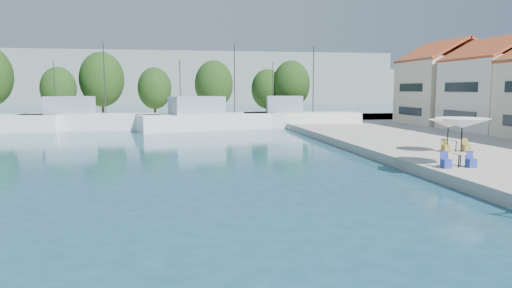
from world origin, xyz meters
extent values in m
cube|color=#A5A095|center=(-8.00, 67.00, 0.30)|extent=(90.00, 16.00, 0.60)
cube|color=gray|center=(-30.00, 160.00, 8.00)|extent=(180.00, 40.00, 16.00)
cube|color=gray|center=(40.00, 180.00, 6.00)|extent=(140.00, 40.00, 12.00)
cube|color=silver|center=(24.00, 42.00, 4.10)|extent=(8.00, 8.50, 7.00)
pyramid|color=#B84529|center=(24.00, 42.00, 9.40)|extent=(8.40, 8.80, 1.80)
cube|color=beige|center=(24.00, 51.00, 4.35)|extent=(8.60, 8.50, 7.50)
pyramid|color=#B84529|center=(24.00, 51.00, 9.90)|extent=(9.00, 8.80, 1.80)
cube|color=white|center=(-16.42, 56.66, 0.70)|extent=(16.43, 6.17, 2.20)
cube|color=#8899A8|center=(-18.80, 56.97, 2.80)|extent=(5.18, 3.79, 2.00)
cylinder|color=#2D2D2D|center=(-14.83, 56.46, 5.80)|extent=(0.12, 0.12, 8.00)
cylinder|color=#2D2D2D|center=(-20.40, 57.17, 4.80)|extent=(0.10, 0.10, 6.00)
cube|color=white|center=(-1.84, 55.37, 0.70)|extent=(19.51, 10.10, 2.20)
cube|color=#8899A8|center=(-4.56, 54.56, 2.80)|extent=(6.51, 5.24, 2.00)
cylinder|color=#2D2D2D|center=(-0.03, 55.91, 5.80)|extent=(0.12, 0.12, 8.00)
cylinder|color=#2D2D2D|center=(-6.37, 54.02, 4.80)|extent=(0.10, 0.10, 6.00)
cube|color=white|center=(8.15, 55.94, 0.70)|extent=(14.37, 5.38, 2.20)
cube|color=#8899A8|center=(6.06, 56.21, 2.80)|extent=(4.53, 3.31, 2.00)
cylinder|color=#2D2D2D|center=(9.54, 55.77, 5.80)|extent=(0.12, 0.12, 8.00)
cylinder|color=#2D2D2D|center=(4.67, 56.38, 4.80)|extent=(0.10, 0.10, 6.00)
cylinder|color=#3F2B19|center=(-22.79, 68.56, 2.17)|extent=(0.36, 0.36, 3.14)
ellipsoid|color=#173511|center=(-22.79, 68.56, 4.68)|extent=(4.77, 4.77, 5.97)
cylinder|color=#3F2B19|center=(-17.54, 71.74, 2.69)|extent=(0.36, 0.36, 4.18)
ellipsoid|color=#173511|center=(-17.54, 71.74, 6.04)|extent=(6.36, 6.36, 7.94)
cylinder|color=#3F2B19|center=(-10.03, 70.72, 2.20)|extent=(0.36, 0.36, 3.20)
ellipsoid|color=#173511|center=(-10.03, 70.72, 4.76)|extent=(4.86, 4.86, 6.08)
cylinder|color=#3F2B19|center=(-1.53, 68.29, 2.41)|extent=(0.36, 0.36, 3.62)
ellipsoid|color=#173511|center=(-1.53, 68.29, 5.31)|extent=(5.51, 5.51, 6.88)
cylinder|color=#3F2B19|center=(6.61, 70.14, 2.16)|extent=(0.36, 0.36, 3.13)
ellipsoid|color=#173511|center=(6.61, 70.14, 4.67)|extent=(4.75, 4.75, 5.94)
cylinder|color=#3F2B19|center=(9.97, 68.65, 2.43)|extent=(0.36, 0.36, 3.67)
ellipsoid|color=#173511|center=(9.97, 68.65, 5.37)|extent=(5.57, 5.57, 6.96)
cylinder|color=black|center=(7.98, 23.61, 1.85)|extent=(0.06, 0.06, 2.51)
cone|color=white|center=(7.98, 23.61, 2.86)|extent=(2.81, 2.81, 0.50)
cylinder|color=black|center=(10.42, 28.69, 1.64)|extent=(0.06, 0.06, 2.07)
cone|color=beige|center=(10.42, 28.69, 2.42)|extent=(2.58, 2.58, 0.50)
cylinder|color=black|center=(7.54, 23.09, 0.97)|extent=(0.06, 0.06, 0.74)
cylinder|color=#C3B28F|center=(7.54, 23.09, 1.34)|extent=(0.70, 0.70, 0.04)
cube|color=#253996|center=(8.24, 23.09, 0.83)|extent=(0.42, 0.42, 0.46)
cube|color=#253996|center=(6.84, 23.09, 0.83)|extent=(0.42, 0.42, 0.46)
cylinder|color=black|center=(11.02, 28.66, 0.97)|extent=(0.06, 0.06, 0.74)
cylinder|color=#C3B28F|center=(11.02, 28.66, 1.34)|extent=(0.70, 0.70, 0.04)
cube|color=olive|center=(11.72, 28.66, 0.83)|extent=(0.42, 0.42, 0.46)
cube|color=olive|center=(10.32, 28.66, 0.83)|extent=(0.42, 0.42, 0.46)
camera|label=1|loc=(-6.49, 2.12, 4.58)|focal=32.00mm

